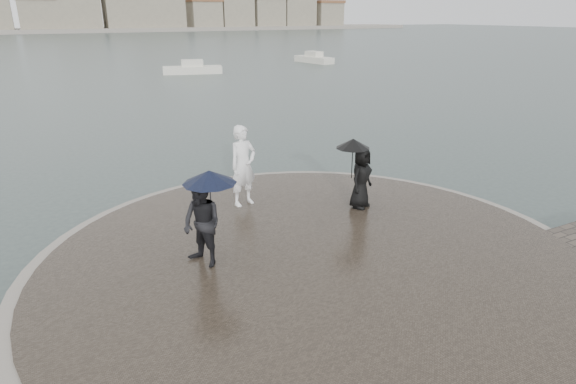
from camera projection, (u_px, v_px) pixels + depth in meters
ground at (425, 365)px, 7.87m from camera, size 400.00×400.00×0.00m
kerb_ring at (315, 264)px, 10.71m from camera, size 12.50×12.50×0.32m
quay_tip at (315, 263)px, 10.70m from camera, size 11.90×11.90×0.36m
statue at (243, 166)px, 13.17m from camera, size 0.93×0.72×2.25m
visitor_left at (204, 213)px, 9.96m from camera, size 1.33×1.23×2.04m
visitor_right at (359, 170)px, 12.98m from camera, size 1.20×0.98×1.95m
far_skyline at (12, 13)px, 136.39m from camera, size 260.00×20.00×37.00m
boats at (259, 64)px, 50.93m from camera, size 19.90×8.32×1.50m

